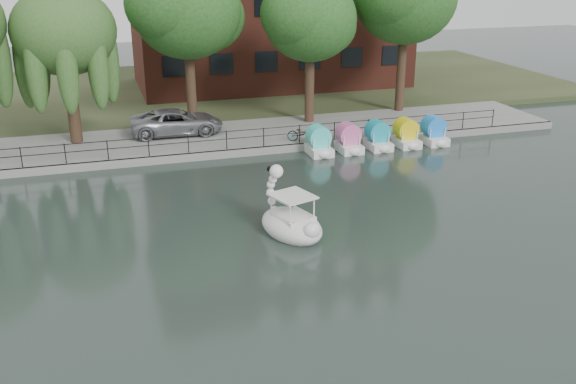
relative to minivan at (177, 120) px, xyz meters
name	(u,v)px	position (x,y,z in m)	size (l,w,h in m)	color
ground_plane	(309,269)	(2.07, -16.88, -1.22)	(120.00, 120.00, 0.00)	#34413B
promenade	(217,139)	(2.07, -0.88, -1.02)	(40.00, 6.00, 0.40)	gray
kerb	(228,154)	(2.07, -3.83, -1.02)	(40.00, 0.25, 0.40)	gray
land_strip	(181,90)	(2.07, 13.12, -1.04)	(60.00, 22.00, 0.36)	#47512D
railing	(226,135)	(2.07, -3.63, -0.08)	(32.00, 0.05, 1.00)	black
willow_mid	(64,32)	(-5.43, 0.12, 5.02)	(5.32, 5.32, 8.15)	#473323
broadleaf_center	(187,10)	(1.07, 1.12, 5.84)	(6.00, 6.00, 9.25)	#473323
broadleaf_right	(310,20)	(8.07, 0.62, 5.16)	(5.40, 5.40, 8.32)	#473323
minivan	(177,120)	(0.00, 0.00, 0.00)	(5.92, 2.72, 1.65)	gray
bicycle	(303,132)	(6.35, -3.40, -0.32)	(1.72, 0.60, 1.00)	gray
swan_boat	(291,220)	(2.36, -13.92, -0.67)	(2.73, 3.42, 2.53)	white
pedal_boat_row	(378,138)	(10.22, -4.63, -0.62)	(7.95, 1.70, 1.40)	white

